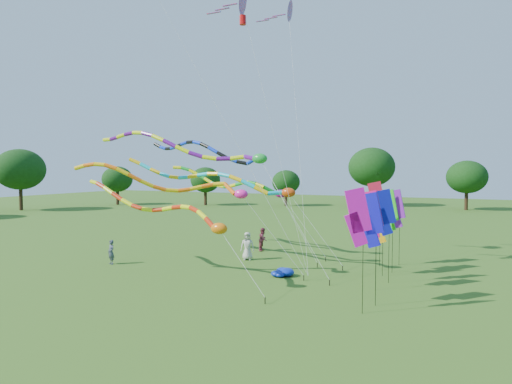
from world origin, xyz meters
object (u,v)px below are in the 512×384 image
at_px(person_a, 247,246).
at_px(tube_kite_orange, 180,184).
at_px(blue_nylon_heap, 288,273).
at_px(person_b, 111,252).
at_px(tube_kite_red, 166,209).
at_px(person_c, 263,239).

bearing_deg(person_a, tube_kite_orange, -123.19).
xyz_separation_m(blue_nylon_heap, person_b, (-11.30, -1.71, 0.57)).
relative_size(person_a, person_b, 1.20).
xyz_separation_m(tube_kite_red, person_c, (1.65, 9.44, -2.95)).
height_order(tube_kite_red, person_b, tube_kite_red).
bearing_deg(person_b, tube_kite_red, 6.88).
distance_m(tube_kite_red, tube_kite_orange, 1.59).
relative_size(tube_kite_red, person_b, 8.75).
height_order(tube_kite_orange, blue_nylon_heap, tube_kite_orange).
bearing_deg(person_a, tube_kite_red, -127.22).
bearing_deg(person_c, blue_nylon_heap, -149.97).
height_order(tube_kite_red, person_c, tube_kite_red).
bearing_deg(person_a, person_b, -165.96).
bearing_deg(tube_kite_orange, person_c, 65.23).
bearing_deg(tube_kite_red, person_b, -178.37).
bearing_deg(tube_kite_orange, person_b, 153.79).
xyz_separation_m(tube_kite_red, tube_kite_orange, (0.58, 0.47, 1.40)).
height_order(tube_kite_red, tube_kite_orange, tube_kite_orange).
bearing_deg(person_b, person_c, 70.30).
xyz_separation_m(tube_kite_red, person_a, (1.97, 6.13, -2.88)).
distance_m(person_a, person_c, 3.33).
distance_m(blue_nylon_heap, person_b, 11.44).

